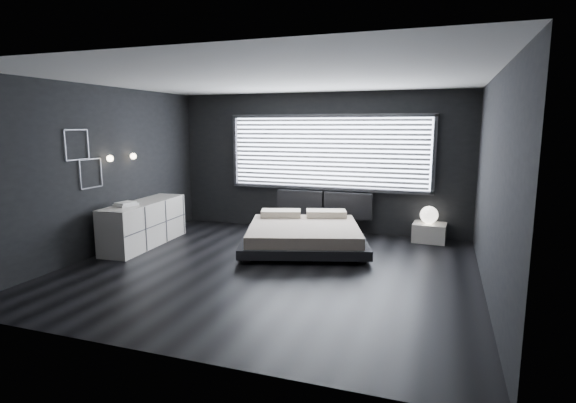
% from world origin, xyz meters
% --- Properties ---
extents(room, '(6.04, 6.00, 2.80)m').
position_xyz_m(room, '(0.00, 0.00, 1.40)').
color(room, black).
rests_on(room, ground).
extents(window, '(4.14, 0.09, 1.52)m').
position_xyz_m(window, '(0.20, 2.70, 1.61)').
color(window, white).
rests_on(window, ground).
extents(headboard, '(1.96, 0.16, 0.52)m').
position_xyz_m(headboard, '(0.15, 2.64, 0.57)').
color(headboard, black).
rests_on(headboard, ground).
extents(sconce_near, '(0.18, 0.11, 0.11)m').
position_xyz_m(sconce_near, '(-2.88, 0.05, 1.60)').
color(sconce_near, silver).
rests_on(sconce_near, ground).
extents(sconce_far, '(0.18, 0.11, 0.11)m').
position_xyz_m(sconce_far, '(-2.88, 0.65, 1.60)').
color(sconce_far, silver).
rests_on(sconce_far, ground).
extents(wall_art_upper, '(0.01, 0.48, 0.48)m').
position_xyz_m(wall_art_upper, '(-2.98, -0.55, 1.85)').
color(wall_art_upper, '#47474C').
rests_on(wall_art_upper, ground).
extents(wall_art_lower, '(0.01, 0.48, 0.48)m').
position_xyz_m(wall_art_lower, '(-2.98, -0.30, 1.38)').
color(wall_art_lower, '#47474C').
rests_on(wall_art_lower, ground).
extents(bed, '(2.62, 2.56, 0.55)m').
position_xyz_m(bed, '(0.14, 1.30, 0.25)').
color(bed, black).
rests_on(bed, ground).
extents(nightstand, '(0.62, 0.53, 0.35)m').
position_xyz_m(nightstand, '(2.22, 2.50, 0.17)').
color(nightstand, white).
rests_on(nightstand, ground).
extents(orb_lamp, '(0.33, 0.33, 0.33)m').
position_xyz_m(orb_lamp, '(2.20, 2.49, 0.51)').
color(orb_lamp, white).
rests_on(orb_lamp, nightstand).
extents(dresser, '(0.68, 2.01, 0.79)m').
position_xyz_m(dresser, '(-2.65, 0.56, 0.40)').
color(dresser, white).
rests_on(dresser, ground).
extents(book_stack, '(0.34, 0.40, 0.07)m').
position_xyz_m(book_stack, '(-2.67, 0.11, 0.83)').
color(book_stack, white).
rests_on(book_stack, dresser).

